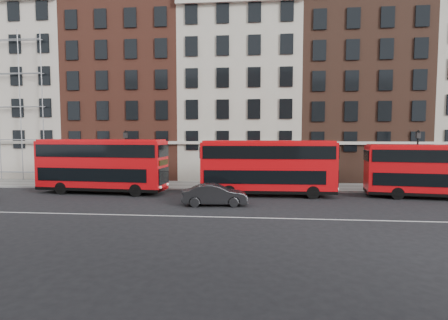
# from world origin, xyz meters

# --- Properties ---
(ground) EXTENTS (120.00, 120.00, 0.00)m
(ground) POSITION_xyz_m (0.00, 0.00, 0.00)
(ground) COLOR black
(ground) RESTS_ON ground
(pavement) EXTENTS (80.00, 5.00, 0.15)m
(pavement) POSITION_xyz_m (0.00, 10.50, 0.07)
(pavement) COLOR gray
(pavement) RESTS_ON ground
(kerb) EXTENTS (80.00, 0.30, 0.16)m
(kerb) POSITION_xyz_m (0.00, 8.00, 0.08)
(kerb) COLOR gray
(kerb) RESTS_ON ground
(road_centre_line) EXTENTS (70.00, 0.12, 0.01)m
(road_centre_line) POSITION_xyz_m (0.00, -2.00, 0.01)
(road_centre_line) COLOR white
(road_centre_line) RESTS_ON ground
(building_terrace) EXTENTS (64.00, 11.95, 22.00)m
(building_terrace) POSITION_xyz_m (-0.31, 17.88, 10.24)
(building_terrace) COLOR beige
(building_terrace) RESTS_ON ground
(bus_b) EXTENTS (11.21, 3.46, 4.64)m
(bus_b) POSITION_xyz_m (-11.36, 5.77, 2.49)
(bus_b) COLOR red
(bus_b) RESTS_ON ground
(bus_c) EXTENTS (10.94, 2.89, 4.57)m
(bus_c) POSITION_xyz_m (2.76, 5.77, 2.45)
(bus_c) COLOR red
(bus_c) RESTS_ON ground
(bus_d) EXTENTS (10.37, 3.66, 4.27)m
(bus_d) POSITION_xyz_m (15.81, 5.77, 2.29)
(bus_d) COLOR red
(bus_d) RESTS_ON ground
(car_front) EXTENTS (4.77, 2.10, 1.52)m
(car_front) POSITION_xyz_m (-1.04, 1.53, 0.76)
(car_front) COLOR black
(car_front) RESTS_ON ground
(lamp_post_left) EXTENTS (0.44, 0.44, 5.33)m
(lamp_post_left) POSITION_xyz_m (-10.49, 9.10, 3.08)
(lamp_post_left) COLOR black
(lamp_post_left) RESTS_ON pavement
(lamp_post_right) EXTENTS (0.44, 0.44, 5.33)m
(lamp_post_right) POSITION_xyz_m (15.97, 9.09, 3.08)
(lamp_post_right) COLOR black
(lamp_post_right) RESTS_ON pavement
(iron_railings) EXTENTS (6.60, 0.06, 1.00)m
(iron_railings) POSITION_xyz_m (0.00, 12.70, 0.65)
(iron_railings) COLOR black
(iron_railings) RESTS_ON pavement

